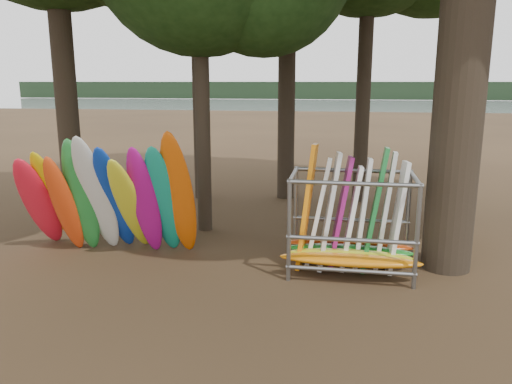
# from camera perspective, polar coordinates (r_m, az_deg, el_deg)

# --- Properties ---
(ground) EXTENTS (120.00, 120.00, 0.00)m
(ground) POSITION_cam_1_polar(r_m,az_deg,el_deg) (11.21, -1.30, -8.66)
(ground) COLOR #47331E
(ground) RESTS_ON ground
(lake) EXTENTS (160.00, 160.00, 0.00)m
(lake) POSITION_cam_1_polar(r_m,az_deg,el_deg) (70.40, 8.24, 9.09)
(lake) COLOR gray
(lake) RESTS_ON ground
(far_shore) EXTENTS (160.00, 4.00, 4.00)m
(far_shore) POSITION_cam_1_polar(r_m,az_deg,el_deg) (120.29, 9.01, 11.39)
(far_shore) COLOR black
(far_shore) RESTS_ON ground
(kayak_row) EXTENTS (4.37, 1.97, 3.17)m
(kayak_row) POSITION_cam_1_polar(r_m,az_deg,el_deg) (12.17, -16.72, -0.89)
(kayak_row) COLOR red
(kayak_row) RESTS_ON ground
(storage_rack) EXTENTS (2.96, 1.56, 2.78)m
(storage_rack) POSITION_cam_1_polar(r_m,az_deg,el_deg) (10.91, 10.80, -3.88)
(storage_rack) COLOR slate
(storage_rack) RESTS_ON ground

